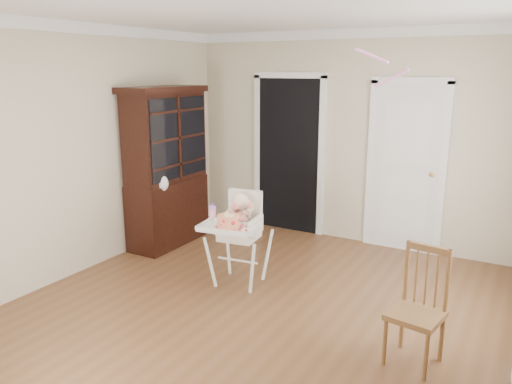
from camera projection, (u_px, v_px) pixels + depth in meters
The scene contains 14 objects.
floor at pixel (256, 316), 4.61m from camera, with size 5.00×5.00×0.00m, color brown.
ceiling at pixel (256, 7), 3.96m from camera, with size 5.00×5.00×0.00m, color white.
wall_back at pixel (353, 139), 6.39m from camera, with size 4.50×4.50×0.00m, color beige.
wall_left at pixel (75, 152), 5.37m from camera, with size 5.00×5.00×0.00m, color beige.
crown_molding at pixel (256, 15), 3.97m from camera, with size 4.50×5.00×0.12m, color white, non-canonical shape.
doorway at pixel (289, 152), 6.86m from camera, with size 1.06×0.05×2.22m.
closet_door at pixel (406, 169), 6.11m from camera, with size 0.96×0.09×2.13m.
high_chair at pixel (239, 227), 5.17m from camera, with size 0.66×0.78×1.01m.
baby at pixel (240, 214), 5.16m from camera, with size 0.31×0.23×0.44m.
cake at pixel (228, 222), 4.89m from camera, with size 0.29×0.29×0.13m.
sippy_cup at pixel (213, 212), 5.16m from camera, with size 0.08×0.08×0.19m.
china_cabinet at pixel (167, 167), 6.32m from camera, with size 0.53×1.19×2.01m.
dining_chair at pixel (417, 311), 3.80m from camera, with size 0.43×0.43×0.92m.
streamer at pixel (371, 56), 4.61m from camera, with size 0.03×0.50×0.02m, color pink, non-canonical shape.
Camera 1 is at (2.09, -3.64, 2.23)m, focal length 35.00 mm.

